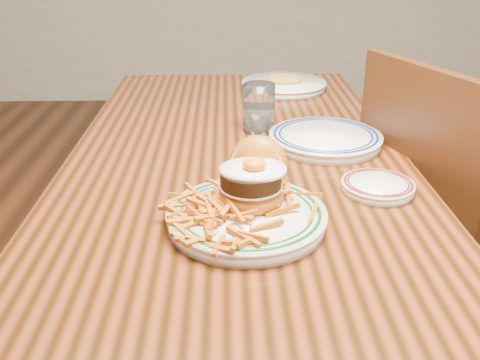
{
  "coord_description": "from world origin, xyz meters",
  "views": [
    {
      "loc": [
        -0.03,
        -1.28,
        1.26
      ],
      "look_at": [
        -0.0,
        -0.35,
        0.83
      ],
      "focal_mm": 40.0,
      "sensor_mm": 36.0,
      "label": 1
    }
  ],
  "objects_px": {
    "main_plate": "(249,202)",
    "side_plate": "(378,186)",
    "chair_right": "(444,228)",
    "table": "(237,181)"
  },
  "relations": [
    {
      "from": "side_plate",
      "to": "main_plate",
      "type": "bearing_deg",
      "value": -178.58
    },
    {
      "from": "side_plate",
      "to": "chair_right",
      "type": "bearing_deg",
      "value": 18.5
    },
    {
      "from": "chair_right",
      "to": "side_plate",
      "type": "bearing_deg",
      "value": 18.61
    },
    {
      "from": "main_plate",
      "to": "side_plate",
      "type": "xyz_separation_m",
      "value": [
        0.28,
        0.12,
        -0.03
      ]
    },
    {
      "from": "chair_right",
      "to": "side_plate",
      "type": "relative_size",
      "value": 6.25
    },
    {
      "from": "main_plate",
      "to": "side_plate",
      "type": "height_order",
      "value": "main_plate"
    },
    {
      "from": "chair_right",
      "to": "main_plate",
      "type": "relative_size",
      "value": 3.01
    },
    {
      "from": "main_plate",
      "to": "side_plate",
      "type": "bearing_deg",
      "value": 37.25
    },
    {
      "from": "chair_right",
      "to": "side_plate",
      "type": "xyz_separation_m",
      "value": [
        -0.27,
        -0.23,
        0.24
      ]
    },
    {
      "from": "side_plate",
      "to": "table",
      "type": "bearing_deg",
      "value": 118.24
    }
  ]
}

